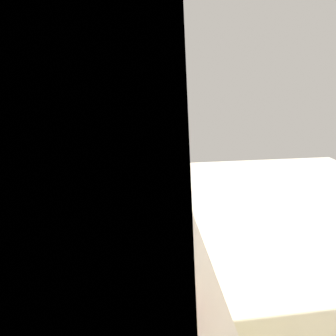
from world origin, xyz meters
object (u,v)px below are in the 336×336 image
Objects in this scene: oven_range at (148,175)px; bowl at (156,176)px; kettle at (174,296)px; microwave at (143,201)px.

oven_range is 5.87× the size of bowl.
kettle is at bearing 180.00° from bowl.
bowl is 1.14× the size of kettle.
bowl is at bearing -176.90° from oven_range.
microwave reaches higher than kettle.
microwave is at bearing 169.01° from bowl.
oven_range is at bearing 1.47° from kettle.
microwave is 0.60m from kettle.
microwave reaches higher than oven_range.
microwave is at bearing 10.74° from kettle.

